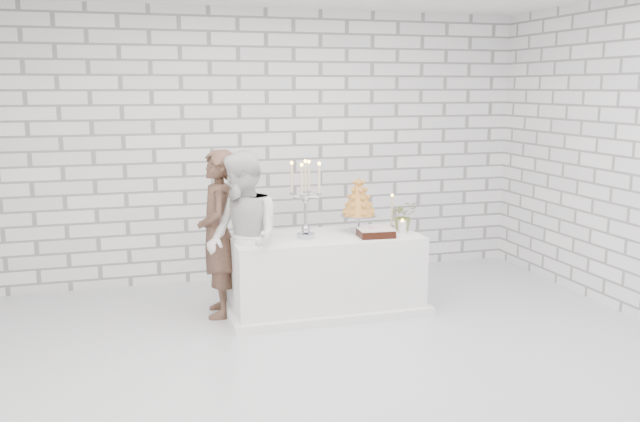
{
  "coord_description": "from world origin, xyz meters",
  "views": [
    {
      "loc": [
        -1.59,
        -4.99,
        2.16
      ],
      "look_at": [
        0.12,
        0.81,
        1.05
      ],
      "focal_mm": 38.26,
      "sensor_mm": 36.0,
      "label": 1
    }
  ],
  "objects_px": {
    "cake_table": "(325,273)",
    "croquembouche": "(359,204)",
    "groom": "(218,234)",
    "bride": "(243,240)",
    "candelabra": "(306,199)"
  },
  "relations": [
    {
      "from": "bride",
      "to": "croquembouche",
      "type": "distance_m",
      "value": 1.23
    },
    {
      "from": "groom",
      "to": "candelabra",
      "type": "height_order",
      "value": "groom"
    },
    {
      "from": "groom",
      "to": "croquembouche",
      "type": "xyz_separation_m",
      "value": [
        1.37,
        -0.11,
        0.23
      ]
    },
    {
      "from": "groom",
      "to": "bride",
      "type": "bearing_deg",
      "value": 33.29
    },
    {
      "from": "groom",
      "to": "bride",
      "type": "height_order",
      "value": "bride"
    },
    {
      "from": "cake_table",
      "to": "croquembouche",
      "type": "xyz_separation_m",
      "value": [
        0.36,
        0.07,
        0.65
      ]
    },
    {
      "from": "bride",
      "to": "croquembouche",
      "type": "xyz_separation_m",
      "value": [
        1.18,
        0.23,
        0.23
      ]
    },
    {
      "from": "bride",
      "to": "croquembouche",
      "type": "height_order",
      "value": "bride"
    },
    {
      "from": "cake_table",
      "to": "groom",
      "type": "height_order",
      "value": "groom"
    },
    {
      "from": "bride",
      "to": "candelabra",
      "type": "distance_m",
      "value": 0.7
    },
    {
      "from": "groom",
      "to": "croquembouche",
      "type": "height_order",
      "value": "groom"
    },
    {
      "from": "croquembouche",
      "to": "groom",
      "type": "bearing_deg",
      "value": 175.49
    },
    {
      "from": "cake_table",
      "to": "croquembouche",
      "type": "height_order",
      "value": "croquembouche"
    },
    {
      "from": "bride",
      "to": "candelabra",
      "type": "relative_size",
      "value": 2.15
    },
    {
      "from": "groom",
      "to": "croquembouche",
      "type": "relative_size",
      "value": 2.89
    }
  ]
}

